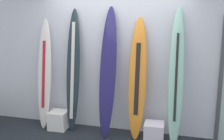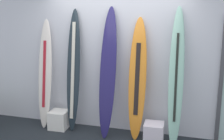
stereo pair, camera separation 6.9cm
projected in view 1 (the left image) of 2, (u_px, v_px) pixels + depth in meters
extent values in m
cube|color=silver|center=(118.00, 53.00, 4.63)|extent=(7.20, 0.20, 2.80)
ellipsoid|color=silver|center=(44.00, 74.00, 4.75)|extent=(0.28, 0.37, 2.01)
cube|color=#A91925|center=(43.00, 74.00, 4.71)|extent=(0.06, 0.19, 1.22)
cone|color=black|center=(45.00, 118.00, 4.83)|extent=(0.07, 0.08, 0.11)
ellipsoid|color=#1D282F|center=(73.00, 71.00, 4.60)|extent=(0.26, 0.35, 2.20)
cube|color=beige|center=(72.00, 71.00, 4.57)|extent=(0.06, 0.24, 1.72)
cone|color=black|center=(73.00, 120.00, 4.70)|extent=(0.07, 0.08, 0.11)
ellipsoid|color=navy|center=(108.00, 73.00, 4.37)|extent=(0.30, 0.49, 2.23)
ellipsoid|color=orange|center=(137.00, 79.00, 4.30)|extent=(0.30, 0.37, 2.05)
cube|color=black|center=(137.00, 79.00, 4.27)|extent=(0.07, 0.19, 1.19)
ellipsoid|color=#8CC1AC|center=(176.00, 77.00, 4.06)|extent=(0.25, 0.54, 2.22)
cube|color=black|center=(176.00, 77.00, 4.02)|extent=(0.05, 0.30, 1.36)
cone|color=black|center=(173.00, 135.00, 4.09)|extent=(0.07, 0.09, 0.11)
cube|color=white|center=(59.00, 120.00, 4.78)|extent=(0.34, 0.34, 0.33)
cube|color=white|center=(154.00, 132.00, 4.27)|extent=(0.33, 0.33, 0.32)
cube|color=#47474C|center=(220.00, 82.00, 4.15)|extent=(0.06, 0.06, 2.01)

